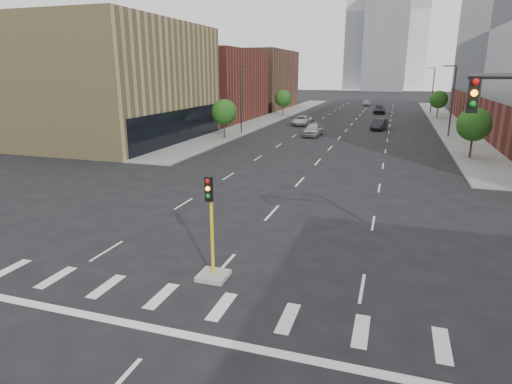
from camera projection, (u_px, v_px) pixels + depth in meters
The scene contains 21 objects.
sidewalk_left_far at pixel (276, 116), 81.83m from camera, with size 5.00×92.00×0.15m, color gray.
sidewalk_right_far at pixel (446, 122), 72.96m from camera, with size 5.00×92.00×0.15m, color gray.
building_left_mid at pixel (106, 83), 52.50m from camera, with size 20.00×24.00×14.00m, color #9E8C59.
building_left_far_a at pixel (198, 85), 76.58m from camera, with size 20.00×22.00×12.00m, color brown.
building_left_far_b at pixel (246, 80), 100.26m from camera, with size 20.00×24.00×13.00m, color brown.
tower_left at pixel (372, 14), 203.98m from camera, with size 22.00×22.00×70.00m, color #B2B7BC.
tower_right at pixel (411, 11), 233.93m from camera, with size 20.00×20.00×80.00m, color #B2B7BC.
tower_mid at pixel (386, 39), 186.83m from camera, with size 18.00×18.00×44.00m, color slate.
median_traffic_signal at pixel (212, 257), 17.59m from camera, with size 1.20×1.20×4.40m.
streetlight_right_a at pixel (452, 98), 54.69m from camera, with size 1.60×0.22×9.07m.
streetlight_right_b at pixel (432, 88), 86.74m from camera, with size 1.60×0.22×9.07m.
streetlight_left at pixel (242, 97), 58.03m from camera, with size 1.60×0.22×9.07m.
tree_left_near at pixel (224, 112), 54.07m from camera, with size 3.20×3.20×4.85m.
tree_left_far at pixel (283, 98), 81.54m from camera, with size 3.20×3.20×4.85m.
tree_right_near at pixel (474, 125), 41.21m from camera, with size 3.20×3.20×4.85m.
tree_right_far at pixel (439, 100), 77.85m from camera, with size 3.20×3.20×4.85m.
car_near_left at pixel (313, 130), 56.84m from camera, with size 2.01×4.99×1.70m, color #A2A1A6.
car_mid_right at pixel (379, 124), 63.17m from camera, with size 1.69×4.84×1.60m, color #232228.
car_far_left at pixel (302, 121), 68.80m from camera, with size 2.37×5.14×1.43m, color white.
car_deep_right at pixel (379, 110), 87.53m from camera, with size 2.27×5.57×1.62m, color black.
car_distant at pixel (367, 103), 107.45m from camera, with size 1.72×4.28×1.46m, color #A0A0A4.
Camera 1 is at (6.69, -5.90, 8.32)m, focal length 30.00 mm.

